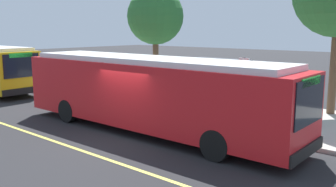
{
  "coord_description": "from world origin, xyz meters",
  "views": [
    {
      "loc": [
        10.01,
        -9.44,
        4.02
      ],
      "look_at": [
        1.13,
        0.92,
        1.67
      ],
      "focal_mm": 40.02,
      "sensor_mm": 36.0,
      "label": 1
    }
  ],
  "objects_px": {
    "pedestrian_commuter": "(166,91)",
    "route_sign_post": "(244,83)",
    "transit_bus_main": "(149,91)",
    "waiting_bench": "(220,100)"
  },
  "relations": [
    {
      "from": "transit_bus_main",
      "to": "waiting_bench",
      "type": "distance_m",
      "value": 4.78
    },
    {
      "from": "route_sign_post",
      "to": "pedestrian_commuter",
      "type": "height_order",
      "value": "route_sign_post"
    },
    {
      "from": "transit_bus_main",
      "to": "pedestrian_commuter",
      "type": "xyz_separation_m",
      "value": [
        -1.46,
        2.73,
        -0.5
      ]
    },
    {
      "from": "transit_bus_main",
      "to": "route_sign_post",
      "type": "distance_m",
      "value": 3.71
    },
    {
      "from": "transit_bus_main",
      "to": "route_sign_post",
      "type": "xyz_separation_m",
      "value": [
        2.84,
        2.36,
        0.34
      ]
    },
    {
      "from": "pedestrian_commuter",
      "to": "route_sign_post",
      "type": "bearing_deg",
      "value": -4.94
    },
    {
      "from": "transit_bus_main",
      "to": "waiting_bench",
      "type": "height_order",
      "value": "transit_bus_main"
    },
    {
      "from": "waiting_bench",
      "to": "pedestrian_commuter",
      "type": "distance_m",
      "value": 2.65
    },
    {
      "from": "route_sign_post",
      "to": "transit_bus_main",
      "type": "bearing_deg",
      "value": -140.26
    },
    {
      "from": "waiting_bench",
      "to": "route_sign_post",
      "type": "relative_size",
      "value": 0.57
    }
  ]
}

